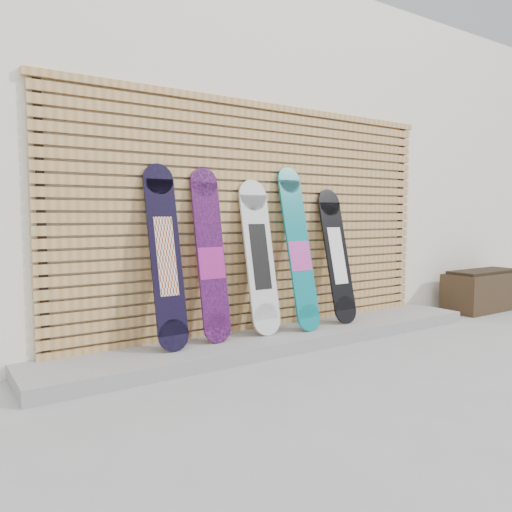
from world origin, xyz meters
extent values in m
plane|color=gray|center=(0.00, 0.00, 0.00)|extent=(80.00, 80.00, 0.00)
cube|color=white|center=(0.50, 3.50, 1.80)|extent=(12.00, 5.00, 3.60)
cube|color=gray|center=(-0.15, 0.68, 0.06)|extent=(4.60, 0.70, 0.12)
cube|color=#B5874B|center=(-0.15, 0.97, 0.14)|extent=(4.20, 0.05, 0.08)
cube|color=#B5874B|center=(-0.15, 0.97, 0.23)|extent=(4.20, 0.05, 0.08)
cube|color=#B5874B|center=(-0.15, 0.97, 0.33)|extent=(4.20, 0.05, 0.07)
cube|color=#B5874B|center=(-0.15, 0.97, 0.43)|extent=(4.20, 0.05, 0.07)
cube|color=#B5874B|center=(-0.15, 0.97, 0.53)|extent=(4.20, 0.05, 0.07)
cube|color=#B5874B|center=(-0.15, 0.97, 0.62)|extent=(4.20, 0.05, 0.07)
cube|color=#B5874B|center=(-0.15, 0.97, 0.72)|extent=(4.20, 0.05, 0.07)
cube|color=#B5874B|center=(-0.15, 0.97, 0.82)|extent=(4.20, 0.05, 0.07)
cube|color=#B5874B|center=(-0.15, 0.97, 0.91)|extent=(4.20, 0.05, 0.07)
cube|color=#B5874B|center=(-0.15, 0.97, 1.01)|extent=(4.20, 0.05, 0.08)
cube|color=#B5874B|center=(-0.15, 0.97, 1.11)|extent=(4.20, 0.05, 0.08)
cube|color=#B5874B|center=(-0.15, 0.97, 1.20)|extent=(4.20, 0.05, 0.08)
cube|color=#B5874B|center=(-0.15, 0.97, 1.30)|extent=(4.20, 0.05, 0.08)
cube|color=#B5874B|center=(-0.15, 0.97, 1.40)|extent=(4.20, 0.05, 0.08)
cube|color=#B5874B|center=(-0.15, 0.97, 1.50)|extent=(4.20, 0.05, 0.08)
cube|color=#B5874B|center=(-0.15, 0.97, 1.59)|extent=(4.20, 0.05, 0.08)
cube|color=#B5874B|center=(-0.15, 0.97, 1.69)|extent=(4.20, 0.05, 0.08)
cube|color=#B5874B|center=(-0.15, 0.97, 1.79)|extent=(4.20, 0.05, 0.08)
cube|color=#B5874B|center=(-0.15, 0.97, 1.88)|extent=(4.20, 0.05, 0.08)
cube|color=#B5874B|center=(-0.15, 0.97, 1.98)|extent=(4.20, 0.05, 0.08)
cube|color=#B5874B|center=(-0.15, 0.97, 2.08)|extent=(4.20, 0.05, 0.08)
cube|color=#B5874B|center=(-0.15, 0.97, 2.17)|extent=(4.20, 0.05, 0.08)
cube|color=black|center=(-2.17, 0.99, 1.12)|extent=(0.06, 0.04, 2.23)
cube|color=black|center=(1.87, 0.99, 1.12)|extent=(0.06, 0.04, 2.23)
cube|color=#B5874B|center=(-0.15, 0.97, 2.26)|extent=(4.26, 0.07, 0.06)
cube|color=#2F2215|center=(3.06, 0.62, 0.24)|extent=(1.15, 0.48, 0.48)
cube|color=black|center=(3.06, 0.62, 0.50)|extent=(1.06, 0.38, 0.04)
cube|color=black|center=(-1.26, 0.78, 0.89)|extent=(0.27, 0.28, 1.28)
cylinder|color=black|center=(-1.26, 0.64, 0.25)|extent=(0.27, 0.08, 0.26)
cylinder|color=black|center=(-1.26, 0.91, 1.52)|extent=(0.27, 0.08, 0.26)
cube|color=white|center=(-1.26, 0.78, 0.89)|extent=(0.16, 0.16, 0.65)
cube|color=black|center=(-0.83, 0.80, 0.88)|extent=(0.26, 0.25, 1.27)
cylinder|color=black|center=(-0.83, 0.68, 0.25)|extent=(0.26, 0.07, 0.26)
cylinder|color=black|center=(-0.83, 0.91, 1.51)|extent=(0.26, 0.07, 0.26)
cube|color=#9B1F7E|center=(-0.83, 0.78, 0.81)|extent=(0.25, 0.08, 0.28)
cube|color=silver|center=(-0.32, 0.79, 0.84)|extent=(0.30, 0.26, 1.15)
cylinder|color=silver|center=(-0.32, 0.67, 0.27)|extent=(0.30, 0.08, 0.30)
cylinder|color=silver|center=(-0.32, 0.90, 1.41)|extent=(0.30, 0.08, 0.30)
cube|color=black|center=(-0.32, 0.79, 0.84)|extent=(0.19, 0.15, 0.61)
cube|color=#0C727A|center=(0.11, 0.74, 0.91)|extent=(0.26, 0.34, 1.32)
cylinder|color=#0C727A|center=(0.11, 0.58, 0.25)|extent=(0.26, 0.08, 0.26)
cylinder|color=#0C727A|center=(0.11, 0.90, 1.57)|extent=(0.26, 0.08, 0.26)
cube|color=#CB47AC|center=(0.11, 0.72, 0.83)|extent=(0.25, 0.09, 0.29)
cube|color=black|center=(0.64, 0.77, 0.81)|extent=(0.28, 0.29, 1.10)
cylinder|color=black|center=(0.64, 0.63, 0.26)|extent=(0.28, 0.09, 0.28)
cylinder|color=black|center=(0.64, 0.90, 1.35)|extent=(0.28, 0.09, 0.28)
cube|color=white|center=(0.64, 0.77, 0.81)|extent=(0.18, 0.17, 0.58)
camera|label=1|loc=(-2.93, -3.03, 1.23)|focal=35.00mm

